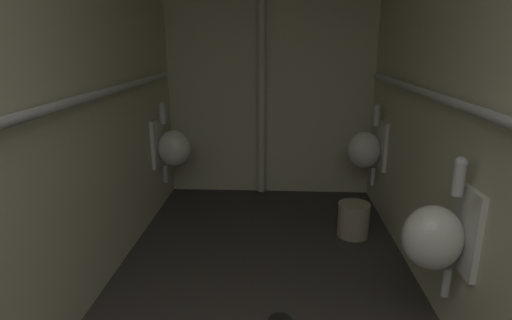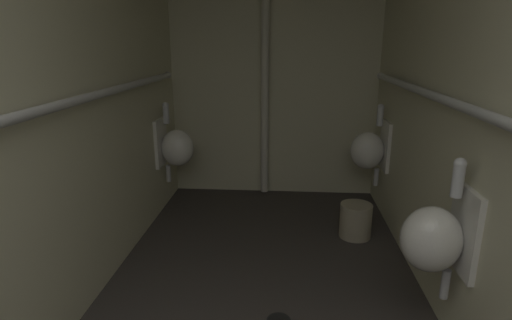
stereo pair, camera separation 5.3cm
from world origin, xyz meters
The scene contains 11 objects.
wall_left centered at (-1.07, 2.23, 1.31)m, with size 0.06×4.59×2.62m, color beige.
wall_right centered at (1.07, 2.23, 1.31)m, with size 0.06×4.59×2.62m, color beige.
wall_back centered at (0.00, 4.50, 1.31)m, with size 2.20×0.06×2.62m, color beige.
urinal_left_mid centered at (-0.89, 3.91, 0.62)m, with size 0.32×0.30×0.76m.
urinal_right_mid centered at (0.89, 2.20, 0.62)m, with size 0.32×0.30×0.76m.
urinal_right_far centered at (0.89, 3.94, 0.62)m, with size 0.32×0.30×0.76m.
supply_pipe_left centered at (-0.98, 2.22, 1.25)m, with size 0.06×3.85×0.06m.
supply_pipe_right centered at (0.98, 2.23, 1.25)m, with size 0.06×3.88×0.06m.
standpipe_back_wall centered at (-0.08, 4.39, 1.31)m, with size 0.08×0.08×2.57m, color beige.
floor_drain centered at (0.11, 2.31, 0.00)m, with size 0.14×0.14×0.01m, color black.
waste_bin centered at (0.72, 3.44, 0.14)m, with size 0.26×0.26×0.28m, color #9E937A.
Camera 1 is at (0.08, 0.26, 1.56)m, focal length 29.05 mm.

